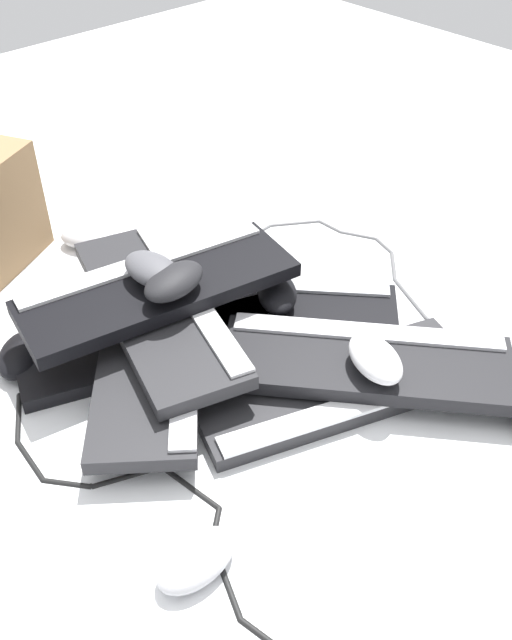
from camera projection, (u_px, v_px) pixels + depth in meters
ground_plane at (251, 383)px, 1.11m from camera, size 3.20×3.20×0.00m
keyboard_0 at (337, 389)px, 1.08m from camera, size 0.29×0.46×0.03m
keyboard_1 at (268, 308)px, 1.23m from camera, size 0.43×0.41×0.03m
keyboard_2 at (154, 339)px, 1.17m from camera, size 0.30×0.46×0.03m
keyboard_3 at (367, 362)px, 1.08m from camera, size 0.43×0.40×0.03m
keyboard_4 at (152, 353)px, 1.10m from camera, size 0.44×0.40×0.03m
keyboard_5 at (158, 308)px, 1.13m from camera, size 0.46×0.27×0.03m
keyboard_6 at (158, 287)px, 1.13m from camera, size 0.23×0.46×0.03m
mouse_0 at (20, 355)px, 1.13m from camera, size 0.13×0.12×0.04m
mouse_1 at (196, 560)px, 0.85m from camera, size 0.07×0.11×0.04m
mouse_2 at (152, 270)px, 1.10m from camera, size 0.11×0.07×0.04m
mouse_4 at (277, 293)px, 1.20m from camera, size 0.13×0.12×0.04m
mouse_5 at (89, 238)px, 1.39m from camera, size 0.13×0.12×0.04m
mouse_6 at (375, 358)px, 1.03m from camera, size 0.13×0.10×0.04m
mouse_7 at (174, 281)px, 1.08m from camera, size 0.08×0.12×0.04m
cable_0 at (349, 255)px, 1.37m from camera, size 0.47×0.25×0.01m
cable_1 at (191, 553)px, 0.87m from camera, size 0.82×0.15×0.01m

